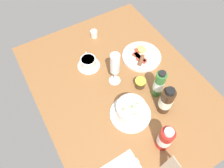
{
  "coord_description": "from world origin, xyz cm",
  "views": [
    {
      "loc": [
        50.24,
        -34.28,
        94.97
      ],
      "look_at": [
        -0.36,
        -4.72,
        4.73
      ],
      "focal_mm": 34.22,
      "sensor_mm": 36.0,
      "label": 1
    }
  ],
  "objects_px": {
    "menu_card": "(173,165)",
    "wine_glass": "(115,65)",
    "sauce_bottle_brown": "(166,101)",
    "breakfast_plate": "(141,56)",
    "creamer_jug": "(94,34)",
    "porridge_bowl": "(131,111)",
    "coffee_cup": "(88,63)",
    "sauce_bottle_red": "(165,139)",
    "jam_jar": "(140,83)",
    "sauce_bottle_green": "(159,84)"
  },
  "relations": [
    {
      "from": "sauce_bottle_red",
      "to": "breakfast_plate",
      "type": "height_order",
      "value": "sauce_bottle_red"
    },
    {
      "from": "coffee_cup",
      "to": "wine_glass",
      "type": "distance_m",
      "value": 0.21
    },
    {
      "from": "creamer_jug",
      "to": "porridge_bowl",
      "type": "bearing_deg",
      "value": -9.63
    },
    {
      "from": "sauce_bottle_brown",
      "to": "breakfast_plate",
      "type": "relative_size",
      "value": 0.79
    },
    {
      "from": "sauce_bottle_green",
      "to": "porridge_bowl",
      "type": "bearing_deg",
      "value": -78.91
    },
    {
      "from": "coffee_cup",
      "to": "jam_jar",
      "type": "distance_m",
      "value": 0.31
    },
    {
      "from": "breakfast_plate",
      "to": "sauce_bottle_red",
      "type": "bearing_deg",
      "value": -24.26
    },
    {
      "from": "sauce_bottle_brown",
      "to": "breakfast_plate",
      "type": "xyz_separation_m",
      "value": [
        -0.33,
        0.1,
        -0.07
      ]
    },
    {
      "from": "sauce_bottle_brown",
      "to": "menu_card",
      "type": "distance_m",
      "value": 0.28
    },
    {
      "from": "coffee_cup",
      "to": "jam_jar",
      "type": "height_order",
      "value": "coffee_cup"
    },
    {
      "from": "coffee_cup",
      "to": "sauce_bottle_brown",
      "type": "bearing_deg",
      "value": 24.62
    },
    {
      "from": "sauce_bottle_green",
      "to": "sauce_bottle_red",
      "type": "xyz_separation_m",
      "value": [
        0.23,
        -0.14,
        -0.01
      ]
    },
    {
      "from": "porridge_bowl",
      "to": "menu_card",
      "type": "relative_size",
      "value": 1.71
    },
    {
      "from": "jam_jar",
      "to": "coffee_cup",
      "type": "bearing_deg",
      "value": -146.16
    },
    {
      "from": "wine_glass",
      "to": "coffee_cup",
      "type": "bearing_deg",
      "value": -155.02
    },
    {
      "from": "sauce_bottle_brown",
      "to": "menu_card",
      "type": "relative_size",
      "value": 1.51
    },
    {
      "from": "menu_card",
      "to": "wine_glass",
      "type": "bearing_deg",
      "value": 177.15
    },
    {
      "from": "wine_glass",
      "to": "breakfast_plate",
      "type": "relative_size",
      "value": 0.92
    },
    {
      "from": "wine_glass",
      "to": "porridge_bowl",
      "type": "bearing_deg",
      "value": -9.94
    },
    {
      "from": "sauce_bottle_green",
      "to": "coffee_cup",
      "type": "bearing_deg",
      "value": -146.58
    },
    {
      "from": "creamer_jug",
      "to": "wine_glass",
      "type": "bearing_deg",
      "value": -9.45
    },
    {
      "from": "porridge_bowl",
      "to": "sauce_bottle_red",
      "type": "distance_m",
      "value": 0.2
    },
    {
      "from": "wine_glass",
      "to": "sauce_bottle_green",
      "type": "height_order",
      "value": "wine_glass"
    },
    {
      "from": "jam_jar",
      "to": "wine_glass",
      "type": "bearing_deg",
      "value": -134.62
    },
    {
      "from": "jam_jar",
      "to": "breakfast_plate",
      "type": "height_order",
      "value": "jam_jar"
    },
    {
      "from": "sauce_bottle_brown",
      "to": "sauce_bottle_red",
      "type": "bearing_deg",
      "value": -39.18
    },
    {
      "from": "sauce_bottle_green",
      "to": "creamer_jug",
      "type": "bearing_deg",
      "value": -170.45
    },
    {
      "from": "sauce_bottle_brown",
      "to": "sauce_bottle_red",
      "type": "distance_m",
      "value": 0.18
    },
    {
      "from": "creamer_jug",
      "to": "menu_card",
      "type": "bearing_deg",
      "value": -5.57
    },
    {
      "from": "sauce_bottle_green",
      "to": "breakfast_plate",
      "type": "distance_m",
      "value": 0.26
    },
    {
      "from": "wine_glass",
      "to": "sauce_bottle_red",
      "type": "height_order",
      "value": "wine_glass"
    },
    {
      "from": "sauce_bottle_green",
      "to": "jam_jar",
      "type": "bearing_deg",
      "value": -147.99
    },
    {
      "from": "coffee_cup",
      "to": "sauce_bottle_red",
      "type": "xyz_separation_m",
      "value": [
        0.56,
        0.08,
        0.04
      ]
    },
    {
      "from": "porridge_bowl",
      "to": "sauce_bottle_red",
      "type": "bearing_deg",
      "value": 12.67
    },
    {
      "from": "sauce_bottle_red",
      "to": "jam_jar",
      "type": "bearing_deg",
      "value": 163.65
    },
    {
      "from": "wine_glass",
      "to": "menu_card",
      "type": "distance_m",
      "value": 0.51
    },
    {
      "from": "sauce_bottle_brown",
      "to": "sauce_bottle_green",
      "type": "xyz_separation_m",
      "value": [
        -0.09,
        0.03,
        0.0
      ]
    },
    {
      "from": "wine_glass",
      "to": "menu_card",
      "type": "relative_size",
      "value": 1.77
    },
    {
      "from": "wine_glass",
      "to": "sauce_bottle_green",
      "type": "relative_size",
      "value": 1.17
    },
    {
      "from": "sauce_bottle_green",
      "to": "wine_glass",
      "type": "bearing_deg",
      "value": -140.02
    },
    {
      "from": "sauce_bottle_red",
      "to": "menu_card",
      "type": "distance_m",
      "value": 0.11
    },
    {
      "from": "wine_glass",
      "to": "sauce_bottle_red",
      "type": "distance_m",
      "value": 0.41
    },
    {
      "from": "sauce_bottle_brown",
      "to": "menu_card",
      "type": "height_order",
      "value": "sauce_bottle_brown"
    },
    {
      "from": "jam_jar",
      "to": "sauce_bottle_red",
      "type": "height_order",
      "value": "sauce_bottle_red"
    },
    {
      "from": "porridge_bowl",
      "to": "sauce_bottle_brown",
      "type": "distance_m",
      "value": 0.17
    },
    {
      "from": "coffee_cup",
      "to": "porridge_bowl",
      "type": "bearing_deg",
      "value": 5.84
    },
    {
      "from": "wine_glass",
      "to": "sauce_bottle_brown",
      "type": "height_order",
      "value": "wine_glass"
    },
    {
      "from": "wine_glass",
      "to": "jam_jar",
      "type": "bearing_deg",
      "value": 45.38
    },
    {
      "from": "jam_jar",
      "to": "menu_card",
      "type": "bearing_deg",
      "value": -16.66
    },
    {
      "from": "coffee_cup",
      "to": "breakfast_plate",
      "type": "height_order",
      "value": "coffee_cup"
    }
  ]
}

